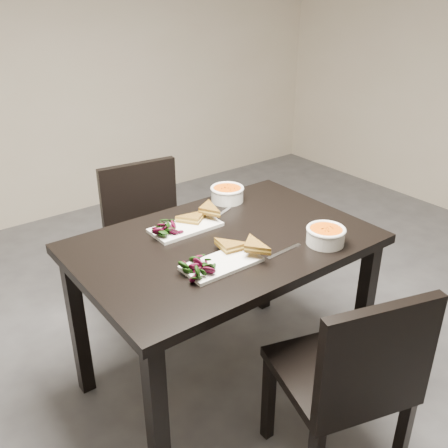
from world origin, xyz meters
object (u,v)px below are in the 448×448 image
at_px(soup_bowl_far, 227,193).
at_px(plate_far, 186,227).
at_px(chair_far, 149,234).
at_px(soup_bowl_near, 326,235).
at_px(chair_near, 351,377).
at_px(table, 224,260).
at_px(plate_near, 222,264).

bearing_deg(soup_bowl_far, plate_far, -157.81).
bearing_deg(chair_far, soup_bowl_near, -66.75).
bearing_deg(chair_near, soup_bowl_near, 73.15).
xyz_separation_m(table, chair_near, (0.04, -0.67, -0.17)).
xyz_separation_m(chair_far, plate_far, (-0.09, -0.51, 0.27)).
height_order(chair_near, plate_far, chair_near).
xyz_separation_m(soup_bowl_near, soup_bowl_far, (-0.05, 0.58, 0.00)).
bearing_deg(soup_bowl_near, soup_bowl_far, 95.02).
xyz_separation_m(table, soup_bowl_far, (0.25, 0.31, 0.14)).
distance_m(chair_near, soup_bowl_near, 0.56).
bearing_deg(soup_bowl_near, table, 137.83).
bearing_deg(chair_far, chair_near, -82.18).
bearing_deg(chair_near, table, 110.41).
xyz_separation_m(chair_near, soup_bowl_near, (0.26, 0.39, 0.31)).
bearing_deg(plate_near, table, 50.50).
distance_m(chair_near, plate_far, 0.89).
relative_size(chair_near, chair_far, 1.00).
xyz_separation_m(soup_bowl_near, plate_far, (-0.38, 0.45, -0.03)).
bearing_deg(plate_far, chair_far, 79.63).
relative_size(chair_far, plate_near, 2.88).
relative_size(soup_bowl_near, plate_far, 0.53).
distance_m(table, chair_near, 0.69).
xyz_separation_m(chair_near, soup_bowl_far, (0.21, 0.97, 0.31)).
distance_m(plate_near, soup_bowl_near, 0.45).
height_order(chair_near, chair_far, same).
distance_m(table, soup_bowl_near, 0.43).
distance_m(soup_bowl_near, plate_far, 0.59).
bearing_deg(chair_far, plate_near, -93.37).
relative_size(table, soup_bowl_near, 7.57).
height_order(table, plate_far, plate_far).
height_order(chair_far, soup_bowl_far, chair_far).
bearing_deg(plate_far, soup_bowl_far, 22.19).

